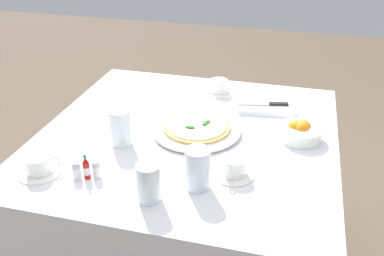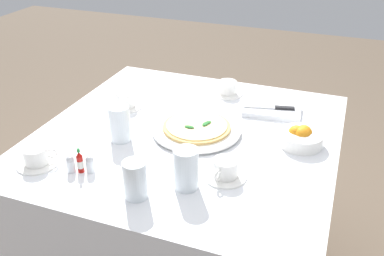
{
  "view_description": "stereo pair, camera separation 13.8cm",
  "coord_description": "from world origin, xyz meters",
  "px_view_note": "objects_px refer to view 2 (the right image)",
  "views": [
    {
      "loc": [
        -0.35,
        1.29,
        1.5
      ],
      "look_at": [
        -0.01,
        -0.01,
        0.76
      ],
      "focal_mm": 40.33,
      "sensor_mm": 36.0,
      "label": 1
    },
    {
      "loc": [
        -0.49,
        1.25,
        1.5
      ],
      "look_at": [
        -0.01,
        -0.01,
        0.76
      ],
      "focal_mm": 40.33,
      "sensor_mm": 36.0,
      "label": 2
    }
  ],
  "objects_px": {
    "coffee_cup_back_corner": "(125,100)",
    "water_glass_center_back": "(135,182)",
    "coffee_cup_near_right": "(36,157)",
    "citrus_bowl": "(301,137)",
    "pizza_plate": "(197,130)",
    "pepper_shaker": "(90,165)",
    "napkin_folded": "(272,111)",
    "pizza": "(197,126)",
    "dinner_knife": "(272,107)",
    "salt_shaker": "(71,165)",
    "coffee_cup_left_edge": "(227,88)",
    "water_glass_near_left": "(120,125)",
    "coffee_cup_far_right": "(225,170)",
    "water_glass_right_edge": "(186,171)",
    "hot_sauce_bottle": "(80,162)"
  },
  "relations": [
    {
      "from": "pizza_plate",
      "to": "salt_shaker",
      "type": "height_order",
      "value": "salt_shaker"
    },
    {
      "from": "coffee_cup_far_right",
      "to": "pizza",
      "type": "bearing_deg",
      "value": -52.79
    },
    {
      "from": "pepper_shaker",
      "to": "citrus_bowl",
      "type": "bearing_deg",
      "value": -145.86
    },
    {
      "from": "coffee_cup_far_right",
      "to": "water_glass_center_back",
      "type": "bearing_deg",
      "value": 40.23
    },
    {
      "from": "water_glass_near_left",
      "to": "citrus_bowl",
      "type": "distance_m",
      "value": 0.62
    },
    {
      "from": "pizza_plate",
      "to": "water_glass_center_back",
      "type": "bearing_deg",
      "value": 85.07
    },
    {
      "from": "coffee_cup_near_right",
      "to": "dinner_knife",
      "type": "distance_m",
      "value": 0.88
    },
    {
      "from": "water_glass_near_left",
      "to": "napkin_folded",
      "type": "height_order",
      "value": "water_glass_near_left"
    },
    {
      "from": "water_glass_center_back",
      "to": "napkin_folded",
      "type": "height_order",
      "value": "water_glass_center_back"
    },
    {
      "from": "coffee_cup_left_edge",
      "to": "pizza_plate",
      "type": "bearing_deg",
      "value": 88.69
    },
    {
      "from": "pizza",
      "to": "coffee_cup_near_right",
      "type": "xyz_separation_m",
      "value": [
        0.4,
        0.37,
        0.0
      ]
    },
    {
      "from": "coffee_cup_back_corner",
      "to": "water_glass_right_edge",
      "type": "bearing_deg",
      "value": 135.55
    },
    {
      "from": "dinner_knife",
      "to": "citrus_bowl",
      "type": "height_order",
      "value": "citrus_bowl"
    },
    {
      "from": "citrus_bowl",
      "to": "pizza_plate",
      "type": "bearing_deg",
      "value": 7.77
    },
    {
      "from": "coffee_cup_near_right",
      "to": "water_glass_right_edge",
      "type": "relative_size",
      "value": 1.03
    },
    {
      "from": "citrus_bowl",
      "to": "pepper_shaker",
      "type": "distance_m",
      "value": 0.7
    },
    {
      "from": "pizza",
      "to": "water_glass_right_edge",
      "type": "distance_m",
      "value": 0.33
    },
    {
      "from": "coffee_cup_far_right",
      "to": "water_glass_right_edge",
      "type": "relative_size",
      "value": 1.04
    },
    {
      "from": "coffee_cup_back_corner",
      "to": "coffee_cup_far_right",
      "type": "height_order",
      "value": "coffee_cup_back_corner"
    },
    {
      "from": "pizza",
      "to": "salt_shaker",
      "type": "height_order",
      "value": "salt_shaker"
    },
    {
      "from": "napkin_folded",
      "to": "salt_shaker",
      "type": "xyz_separation_m",
      "value": [
        0.5,
        0.61,
        0.02
      ]
    },
    {
      "from": "coffee_cup_back_corner",
      "to": "water_glass_center_back",
      "type": "distance_m",
      "value": 0.59
    },
    {
      "from": "coffee_cup_left_edge",
      "to": "water_glass_right_edge",
      "type": "height_order",
      "value": "water_glass_right_edge"
    },
    {
      "from": "water_glass_center_back",
      "to": "napkin_folded",
      "type": "xyz_separation_m",
      "value": [
        -0.26,
        -0.65,
        -0.04
      ]
    },
    {
      "from": "pizza_plate",
      "to": "water_glass_right_edge",
      "type": "xyz_separation_m",
      "value": [
        -0.08,
        0.31,
        0.05
      ]
    },
    {
      "from": "water_glass_right_edge",
      "to": "citrus_bowl",
      "type": "bearing_deg",
      "value": -127.35
    },
    {
      "from": "pizza",
      "to": "napkin_folded",
      "type": "bearing_deg",
      "value": -131.71
    },
    {
      "from": "water_glass_center_back",
      "to": "coffee_cup_back_corner",
      "type": "bearing_deg",
      "value": -58.92
    },
    {
      "from": "coffee_cup_left_edge",
      "to": "water_glass_right_edge",
      "type": "xyz_separation_m",
      "value": [
        -0.07,
        0.67,
        0.03
      ]
    },
    {
      "from": "coffee_cup_back_corner",
      "to": "water_glass_near_left",
      "type": "bearing_deg",
      "value": 114.5
    },
    {
      "from": "coffee_cup_left_edge",
      "to": "water_glass_near_left",
      "type": "distance_m",
      "value": 0.55
    },
    {
      "from": "pizza_plate",
      "to": "coffee_cup_left_edge",
      "type": "bearing_deg",
      "value": -91.31
    },
    {
      "from": "water_glass_near_left",
      "to": "citrus_bowl",
      "type": "xyz_separation_m",
      "value": [
        -0.59,
        -0.19,
        -0.03
      ]
    },
    {
      "from": "coffee_cup_left_edge",
      "to": "water_glass_near_left",
      "type": "bearing_deg",
      "value": 64.52
    },
    {
      "from": "dinner_knife",
      "to": "salt_shaker",
      "type": "bearing_deg",
      "value": 38.66
    },
    {
      "from": "water_glass_center_back",
      "to": "salt_shaker",
      "type": "distance_m",
      "value": 0.25
    },
    {
      "from": "water_glass_right_edge",
      "to": "water_glass_center_back",
      "type": "relative_size",
      "value": 1.11
    },
    {
      "from": "water_glass_near_left",
      "to": "coffee_cup_near_right",
      "type": "bearing_deg",
      "value": 53.18
    },
    {
      "from": "water_glass_center_back",
      "to": "citrus_bowl",
      "type": "height_order",
      "value": "water_glass_center_back"
    },
    {
      "from": "coffee_cup_left_edge",
      "to": "dinner_knife",
      "type": "height_order",
      "value": "coffee_cup_left_edge"
    },
    {
      "from": "dinner_knife",
      "to": "coffee_cup_far_right",
      "type": "bearing_deg",
      "value": 72.32
    },
    {
      "from": "coffee_cup_far_right",
      "to": "napkin_folded",
      "type": "distance_m",
      "value": 0.48
    },
    {
      "from": "pizza_plate",
      "to": "pizza",
      "type": "relative_size",
      "value": 1.31
    },
    {
      "from": "water_glass_near_left",
      "to": "pepper_shaker",
      "type": "xyz_separation_m",
      "value": [
        -0.01,
        0.21,
        -0.03
      ]
    },
    {
      "from": "napkin_folded",
      "to": "dinner_knife",
      "type": "xyz_separation_m",
      "value": [
        0.0,
        0.0,
        0.01
      ]
    },
    {
      "from": "pizza",
      "to": "hot_sauce_bottle",
      "type": "xyz_separation_m",
      "value": [
        0.25,
        0.36,
        0.01
      ]
    },
    {
      "from": "coffee_cup_near_right",
      "to": "coffee_cup_left_edge",
      "type": "height_order",
      "value": "coffee_cup_near_right"
    },
    {
      "from": "coffee_cup_near_right",
      "to": "citrus_bowl",
      "type": "relative_size",
      "value": 0.87
    },
    {
      "from": "coffee_cup_back_corner",
      "to": "pizza_plate",
      "type": "bearing_deg",
      "value": 164.1
    },
    {
      "from": "coffee_cup_far_right",
      "to": "coffee_cup_back_corner",
      "type": "bearing_deg",
      "value": -32.43
    }
  ]
}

